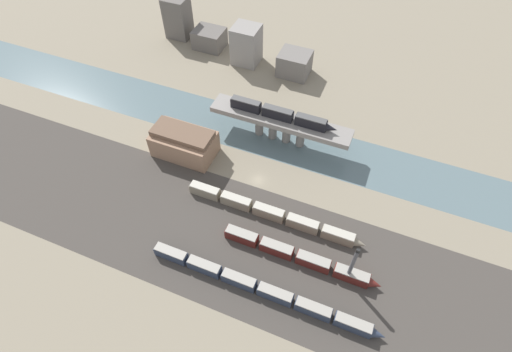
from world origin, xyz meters
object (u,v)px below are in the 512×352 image
(train_yard_mid, at_px, (299,257))
(warehouse_building, at_px, (184,143))
(signal_tower, at_px, (352,265))
(train_yard_far, at_px, (272,214))
(train_yard_near, at_px, (261,289))
(train_on_bridge, at_px, (281,114))

(train_yard_mid, xyz_separation_m, warehouse_building, (-49.94, 24.58, 3.10))
(warehouse_building, xyz_separation_m, signal_tower, (64.14, -25.03, 3.15))
(train_yard_mid, bearing_deg, signal_tower, -1.82)
(warehouse_building, relative_size, signal_tower, 1.28)
(train_yard_mid, relative_size, train_yard_far, 0.81)
(train_yard_near, height_order, warehouse_building, warehouse_building)
(train_yard_near, xyz_separation_m, train_yard_far, (-5.70, 23.69, 0.10))
(train_on_bridge, distance_m, train_yard_far, 35.33)
(signal_tower, bearing_deg, warehouse_building, 158.68)
(train_yard_near, height_order, signal_tower, signal_tower)
(train_yard_far, distance_m, warehouse_building, 40.34)
(train_yard_far, xyz_separation_m, warehouse_building, (-37.77, 13.85, 3.05))
(train_yard_near, distance_m, warehouse_building, 57.51)
(train_yard_near, relative_size, train_yard_far, 1.15)
(train_yard_mid, xyz_separation_m, signal_tower, (14.20, -0.45, 6.25))
(train_on_bridge, distance_m, signal_tower, 56.65)
(train_on_bridge, distance_m, train_yard_mid, 49.41)
(train_yard_mid, height_order, warehouse_building, warehouse_building)
(train_on_bridge, relative_size, train_yard_mid, 0.82)
(train_yard_near, distance_m, train_yard_far, 24.36)
(train_yard_near, xyz_separation_m, signal_tower, (20.68, 12.50, 6.30))
(train_on_bridge, xyz_separation_m, warehouse_building, (-28.30, -18.66, -7.05))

